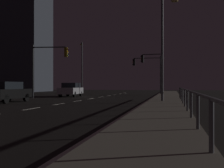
{
  "coord_description": "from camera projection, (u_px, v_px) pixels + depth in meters",
  "views": [
    {
      "loc": [
        7.71,
        -1.79,
        1.33
      ],
      "look_at": [
        1.4,
        28.34,
        1.43
      ],
      "focal_mm": 46.31,
      "sensor_mm": 36.0,
      "label": 1
    }
  ],
  "objects": [
    {
      "name": "ground_plane",
      "position": [
        61.0,
        104.0,
        20.45
      ],
      "size": [
        112.0,
        112.0,
        0.0
      ],
      "primitive_type": "plane",
      "color": "black",
      "rests_on": "ground"
    },
    {
      "name": "sidewalk_right",
      "position": [
        165.0,
        104.0,
        18.97
      ],
      "size": [
        2.62,
        77.0,
        0.14
      ],
      "primitive_type": "cube",
      "color": "gray",
      "rests_on": "ground"
    },
    {
      "name": "lane_markings_center",
      "position": [
        77.0,
        101.0,
        23.88
      ],
      "size": [
        0.14,
        50.0,
        0.01
      ],
      "color": "silver",
      "rests_on": "ground"
    },
    {
      "name": "lane_edge_line",
      "position": [
        147.0,
        101.0,
        24.19
      ],
      "size": [
        0.14,
        53.0,
        0.01
      ],
      "color": "silver",
      "rests_on": "ground"
    },
    {
      "name": "car",
      "position": [
        7.0,
        92.0,
        22.0
      ],
      "size": [
        1.93,
        4.44,
        1.57
      ],
      "color": "black",
      "rests_on": "ground"
    },
    {
      "name": "car_oncoming",
      "position": [
        71.0,
        89.0,
        33.02
      ],
      "size": [
        2.07,
        4.5,
        1.57
      ],
      "color": "silver",
      "rests_on": "ground"
    },
    {
      "name": "traffic_light_near_right",
      "position": [
        153.0,
        65.0,
        35.86
      ],
      "size": [
        2.85,
        0.55,
        5.26
      ],
      "color": "#38383D",
      "rests_on": "sidewalk_right"
    },
    {
      "name": "traffic_light_far_left",
      "position": [
        48.0,
        61.0,
        29.39
      ],
      "size": [
        3.76,
        0.68,
        5.43
      ],
      "color": "#2D3033",
      "rests_on": "ground"
    },
    {
      "name": "traffic_light_mid_right",
      "position": [
        148.0,
        67.0,
        39.25
      ],
      "size": [
        3.92,
        0.34,
        5.1
      ],
      "color": "#38383D",
      "rests_on": "sidewalk_right"
    },
    {
      "name": "street_lamp_across_street",
      "position": [
        164.0,
        38.0,
        21.79
      ],
      "size": [
        1.29,
        1.46,
        8.04
      ],
      "color": "#4C4C51",
      "rests_on": "sidewalk_right"
    },
    {
      "name": "street_lamp_median",
      "position": [
        82.0,
        63.0,
        46.25
      ],
      "size": [
        0.89,
        1.37,
        8.21
      ],
      "color": "#2D3033",
      "rests_on": "ground"
    },
    {
      "name": "barrier_fence",
      "position": [
        187.0,
        95.0,
        13.21
      ],
      "size": [
        0.09,
        27.8,
        0.98
      ],
      "color": "#59595E",
      "rests_on": "sidewalk_right"
    }
  ]
}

